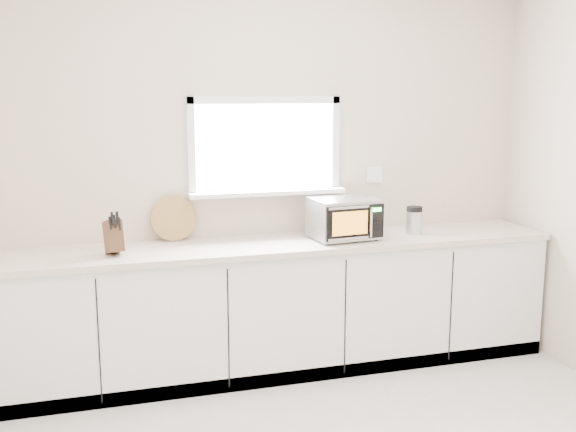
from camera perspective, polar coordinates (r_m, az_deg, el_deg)
name	(u,v)px	position (r m, az deg, el deg)	size (l,w,h in m)	color
back_wall	(265,172)	(4.82, -1.99, 3.70)	(4.00, 0.17, 2.70)	beige
cabinets	(276,309)	(4.74, -1.02, -7.85)	(3.92, 0.60, 0.88)	silver
countertop	(276,245)	(4.61, -1.00, -2.45)	(3.92, 0.64, 0.04)	beige
microwave	(344,218)	(4.69, 4.80, -0.16)	(0.47, 0.39, 0.29)	black
knife_block	(114,236)	(4.36, -14.56, -1.64)	(0.13, 0.21, 0.28)	#4A2C1A
cutting_board	(173,218)	(4.69, -9.68, -0.21)	(0.31, 0.31, 0.02)	#AF8643
coffee_grinder	(414,220)	(4.94, 10.63, -0.34)	(0.15, 0.15, 0.20)	#B7BABF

